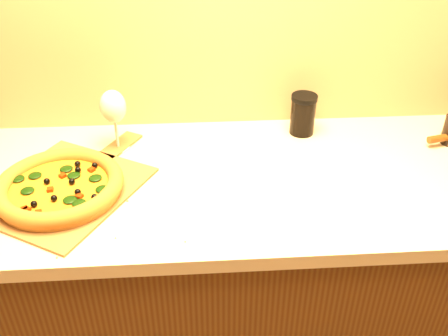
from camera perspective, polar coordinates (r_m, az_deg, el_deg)
cabinet at (r=1.73m, az=0.64°, el=-13.81°), size 2.80×0.65×0.86m
countertop at (r=1.43m, az=0.76°, el=-1.53°), size 2.84×0.68×0.04m
pizza_peel at (r=1.44m, az=-17.53°, el=-2.06°), size 0.51×0.58×0.01m
pizza at (r=1.40m, az=-18.30°, el=-2.01°), size 0.34×0.34×0.05m
wine_glass at (r=1.52m, az=-12.55°, el=6.67°), size 0.08×0.08×0.19m
dark_jar at (r=1.62m, az=9.01°, el=6.09°), size 0.08×0.08×0.13m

